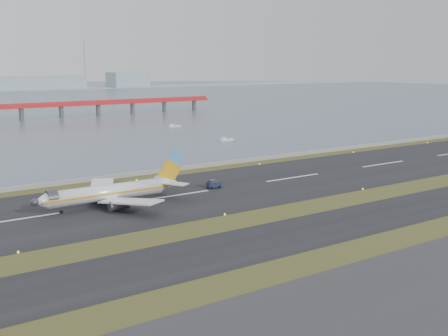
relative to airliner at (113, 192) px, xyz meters
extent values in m
plane|color=#334117|center=(17.31, -29.42, -3.46)|extent=(1000.00, 1000.00, 0.00)
cube|color=black|center=(17.31, -41.42, -3.41)|extent=(1000.00, 18.00, 0.10)
cube|color=black|center=(17.31, 0.58, -3.41)|extent=(1000.00, 45.00, 0.10)
cube|color=gray|center=(17.31, 30.58, -2.96)|extent=(1000.00, 2.50, 1.00)
cube|color=red|center=(37.31, 220.58, 4.04)|extent=(260.00, 5.00, 1.60)
cube|color=red|center=(37.31, 220.58, 5.54)|extent=(260.00, 0.40, 1.40)
cylinder|color=#4C4C51|center=(37.31, 220.58, -0.46)|extent=(2.80, 2.80, 7.00)
cylinder|color=#4C4C51|center=(133.31, 220.58, -0.46)|extent=(2.80, 2.80, 7.00)
cube|color=#91A3AC|center=(157.31, 590.58, 4.54)|extent=(110.00, 35.00, 16.00)
cube|color=#91A3AC|center=(277.31, 590.58, 6.54)|extent=(50.00, 35.00, 20.00)
cylinder|color=#91A3AC|center=(217.31, 590.58, 26.54)|extent=(1.80, 1.80, 60.00)
cylinder|color=white|center=(-1.50, 0.00, 0.04)|extent=(28.00, 3.80, 3.80)
cone|color=white|center=(-17.10, 0.00, 0.04)|extent=(3.20, 3.80, 3.80)
cone|color=white|center=(14.70, 0.00, 0.34)|extent=(5.00, 3.80, 3.80)
cube|color=orange|center=(-1.50, -1.92, 0.04)|extent=(31.00, 0.06, 0.45)
cube|color=orange|center=(-1.50, 1.92, 0.04)|extent=(31.00, 0.06, 0.45)
cube|color=white|center=(0.70, -8.50, -0.66)|extent=(11.31, 15.89, 1.66)
cube|color=white|center=(0.70, 8.50, -0.66)|extent=(11.31, 15.89, 1.66)
cylinder|color=#37373C|center=(-1.00, -6.00, -1.86)|extent=(4.20, 2.10, 2.10)
cylinder|color=#37373C|center=(-1.00, 6.00, -1.86)|extent=(4.20, 2.10, 2.10)
cube|color=orange|center=(15.50, 0.00, 3.24)|extent=(6.80, 0.35, 6.85)
cube|color=#4892CD|center=(17.40, 0.00, 6.94)|extent=(4.85, 0.37, 4.90)
cube|color=white|center=(15.00, -3.80, 0.84)|extent=(5.64, 6.80, 0.22)
cube|color=white|center=(15.00, 3.80, 0.84)|extent=(5.64, 6.80, 0.22)
cylinder|color=black|center=(-12.50, 0.00, -3.01)|extent=(0.80, 0.28, 0.80)
cylinder|color=black|center=(0.00, -2.80, -2.91)|extent=(1.00, 0.38, 1.00)
cylinder|color=black|center=(0.00, 2.80, -2.91)|extent=(1.00, 0.38, 1.00)
cube|color=#161F3E|center=(30.35, 2.36, -2.42)|extent=(3.79, 2.28, 1.38)
cube|color=#37373C|center=(29.89, 2.39, -1.50)|extent=(1.71, 1.82, 0.80)
cylinder|color=black|center=(29.03, 1.52, -3.06)|extent=(0.82, 0.39, 0.80)
cylinder|color=black|center=(29.14, 3.35, -3.06)|extent=(0.82, 0.39, 0.80)
cylinder|color=black|center=(31.56, 1.37, -3.06)|extent=(0.82, 0.39, 0.80)
cylinder|color=black|center=(31.66, 3.20, -3.06)|extent=(0.82, 0.39, 0.80)
cube|color=silver|center=(86.06, 77.20, -3.07)|extent=(6.91, 2.35, 0.88)
cube|color=silver|center=(84.59, 77.16, -2.28)|extent=(2.00, 1.62, 0.88)
cube|color=silver|center=(93.98, 136.50, -3.07)|extent=(7.06, 4.01, 0.87)
cube|color=silver|center=(92.60, 136.92, -2.30)|extent=(2.29, 2.04, 0.87)
camera|label=1|loc=(-51.42, -122.03, 30.37)|focal=45.00mm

